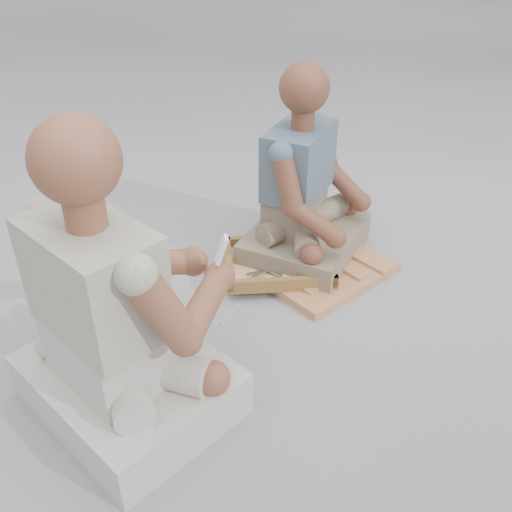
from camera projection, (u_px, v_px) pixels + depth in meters
name	position (u px, v px, depth m)	size (l,w,h in m)	color
ground	(298.00, 343.00, 2.15)	(60.00, 60.00, 0.00)	#A5A5AB
carved_panel	(329.00, 272.00, 2.51)	(0.55, 0.37, 0.04)	#A87241
tool_tray	(278.00, 264.00, 2.50)	(0.56, 0.50, 0.06)	brown
chisel_0	(323.00, 274.00, 2.42)	(0.15, 0.19, 0.02)	silver
chisel_1	(296.00, 240.00, 2.64)	(0.17, 0.17, 0.02)	silver
chisel_2	(289.00, 279.00, 2.39)	(0.09, 0.21, 0.02)	silver
chisel_3	(290.00, 246.00, 2.62)	(0.22, 0.06, 0.02)	silver
chisel_4	(283.00, 259.00, 2.52)	(0.21, 0.09, 0.02)	silver
chisel_5	(260.00, 252.00, 2.56)	(0.10, 0.21, 0.02)	silver
chisel_6	(281.00, 264.00, 2.47)	(0.22, 0.08, 0.02)	silver
chisel_7	(295.00, 259.00, 2.52)	(0.08, 0.22, 0.02)	silver
chisel_8	(296.00, 263.00, 2.49)	(0.21, 0.09, 0.02)	silver
chisel_9	(286.00, 278.00, 2.38)	(0.11, 0.21, 0.02)	silver
chisel_10	(293.00, 269.00, 2.45)	(0.18, 0.16, 0.02)	silver
chisel_11	(282.00, 267.00, 2.47)	(0.22, 0.03, 0.02)	silver
wood_chip_0	(224.00, 324.00, 2.24)	(0.02, 0.01, 0.00)	#D6B47E
wood_chip_1	(339.00, 270.00, 2.55)	(0.02, 0.01, 0.00)	#D6B47E
wood_chip_2	(295.00, 249.00, 2.71)	(0.02, 0.01, 0.00)	#D6B47E
wood_chip_3	(319.00, 310.00, 2.31)	(0.02, 0.01, 0.00)	#D6B47E
wood_chip_4	(230.00, 246.00, 2.73)	(0.02, 0.01, 0.00)	#D6B47E
wood_chip_5	(181.00, 253.00, 2.68)	(0.02, 0.01, 0.00)	#D6B47E
wood_chip_6	(283.00, 251.00, 2.69)	(0.02, 0.01, 0.00)	#D6B47E
wood_chip_7	(343.00, 297.00, 2.39)	(0.02, 0.01, 0.00)	#D6B47E
wood_chip_8	(349.00, 293.00, 2.41)	(0.02, 0.01, 0.00)	#D6B47E
wood_chip_9	(325.00, 308.00, 2.32)	(0.02, 0.01, 0.00)	#D6B47E
wood_chip_10	(237.00, 305.00, 2.34)	(0.02, 0.01, 0.00)	#D6B47E
wood_chip_11	(272.00, 273.00, 2.54)	(0.02, 0.01, 0.00)	#D6B47E
craftsman	(118.00, 324.00, 1.71)	(0.76, 0.78, 1.00)	beige
companion	(305.00, 199.00, 2.51)	(0.72, 0.71, 0.88)	gray
mobile_phone	(221.00, 250.00, 1.83)	(0.06, 0.05, 0.10)	white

